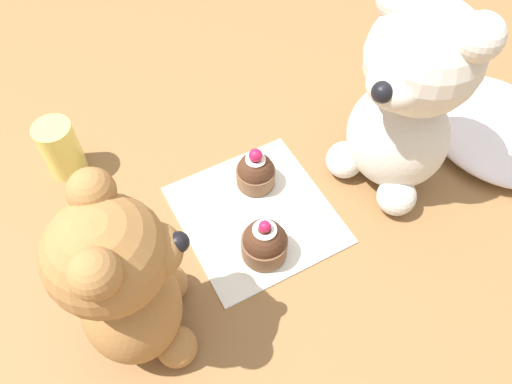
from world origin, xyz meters
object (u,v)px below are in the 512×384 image
(juice_glass, at_px, (61,149))
(teddy_bear_cream, at_px, (407,102))
(teddy_bear_tan, at_px, (125,284))
(cupcake_near_cream_bear, at_px, (256,172))
(cupcake_near_tan_bear, at_px, (264,242))

(juice_glass, bearing_deg, teddy_bear_cream, 60.31)
(juice_glass, bearing_deg, teddy_bear_tan, 2.37)
(teddy_bear_tan, height_order, cupcake_near_cream_bear, teddy_bear_tan)
(teddy_bear_cream, height_order, cupcake_near_cream_bear, teddy_bear_cream)
(teddy_bear_tan, height_order, cupcake_near_tan_bear, teddy_bear_tan)
(teddy_bear_tan, relative_size, cupcake_near_cream_bear, 3.65)
(teddy_bear_cream, relative_size, juice_glass, 3.33)
(cupcake_near_cream_bear, distance_m, cupcake_near_tan_bear, 0.12)
(teddy_bear_tan, relative_size, cupcake_near_tan_bear, 3.49)
(teddy_bear_tan, distance_m, cupcake_near_cream_bear, 0.27)
(teddy_bear_cream, height_order, juice_glass, teddy_bear_cream)
(cupcake_near_cream_bear, relative_size, cupcake_near_tan_bear, 0.96)
(teddy_bear_tan, xyz_separation_m, juice_glass, (-0.28, -0.01, -0.08))
(teddy_bear_cream, distance_m, cupcake_near_cream_bear, 0.22)
(cupcake_near_cream_bear, bearing_deg, juice_glass, -124.53)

